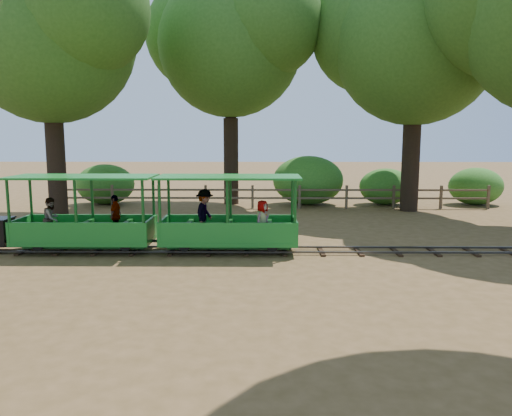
{
  "coord_description": "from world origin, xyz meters",
  "views": [
    {
      "loc": [
        -0.59,
        -13.07,
        3.13
      ],
      "look_at": [
        -0.76,
        0.5,
        1.13
      ],
      "focal_mm": 35.0,
      "sensor_mm": 36.0,
      "label": 1
    }
  ],
  "objects": [
    {
      "name": "oak_nc",
      "position": [
        -2.03,
        9.59,
        7.33
      ],
      "size": [
        7.85,
        6.91,
        10.15
      ],
      "color": "#2D2116",
      "rests_on": "ground"
    },
    {
      "name": "oak_nw",
      "position": [
        -8.53,
        6.09,
        7.03
      ],
      "size": [
        7.95,
        7.0,
        9.89
      ],
      "color": "#2D2116",
      "rests_on": "ground"
    },
    {
      "name": "track",
      "position": [
        0.0,
        0.0,
        0.07
      ],
      "size": [
        22.0,
        1.0,
        0.1
      ],
      "color": "#3F3D3A",
      "rests_on": "ground"
    },
    {
      "name": "shrub_east",
      "position": [
        9.0,
        9.3,
        0.83
      ],
      "size": [
        2.41,
        1.85,
        1.67
      ],
      "primitive_type": "ellipsoid",
      "color": "#2D6B1E",
      "rests_on": "ground"
    },
    {
      "name": "carriage_front",
      "position": [
        -5.35,
        0.0,
        0.79
      ],
      "size": [
        3.76,
        1.53,
        1.95
      ],
      "color": "#1A7926",
      "rests_on": "track"
    },
    {
      "name": "shrub_west",
      "position": [
        -7.69,
        9.3,
        0.91
      ],
      "size": [
        2.62,
        2.01,
        1.81
      ],
      "primitive_type": "ellipsoid",
      "color": "#2D6B1E",
      "rests_on": "ground"
    },
    {
      "name": "ground",
      "position": [
        0.0,
        0.0,
        0.0
      ],
      "size": [
        90.0,
        90.0,
        0.0
      ],
      "primitive_type": "plane",
      "color": "brown",
      "rests_on": "ground"
    },
    {
      "name": "fence",
      "position": [
        0.0,
        8.0,
        0.58
      ],
      "size": [
        18.1,
        0.1,
        1.0
      ],
      "color": "brown",
      "rests_on": "ground"
    },
    {
      "name": "shrub_mid_w",
      "position": [
        1.48,
        9.3,
        1.1
      ],
      "size": [
        3.17,
        2.44,
        2.19
      ],
      "primitive_type": "ellipsoid",
      "color": "#2D6B1E",
      "rests_on": "ground"
    },
    {
      "name": "carriage_rear",
      "position": [
        -1.55,
        0.01,
        0.82
      ],
      "size": [
        3.76,
        1.53,
        1.95
      ],
      "color": "#1A7926",
      "rests_on": "track"
    },
    {
      "name": "oak_ne",
      "position": [
        5.47,
        7.59,
        7.06
      ],
      "size": [
        8.12,
        7.15,
        9.98
      ],
      "color": "#2D2116",
      "rests_on": "ground"
    },
    {
      "name": "shrub_mid_e",
      "position": [
        4.96,
        9.3,
        0.82
      ],
      "size": [
        2.36,
        1.81,
        1.63
      ],
      "primitive_type": "ellipsoid",
      "color": "#2D6B1E",
      "rests_on": "ground"
    }
  ]
}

